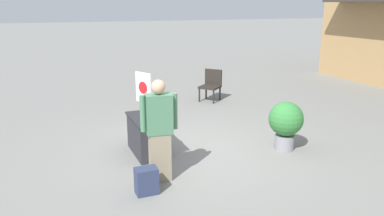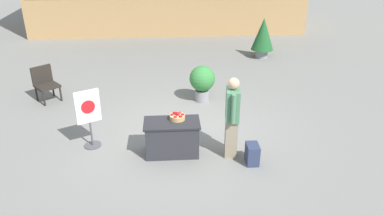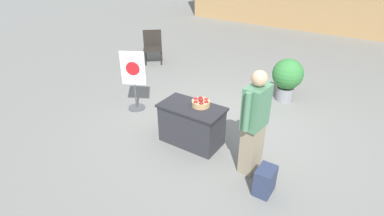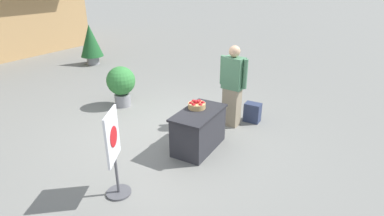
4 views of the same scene
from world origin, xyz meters
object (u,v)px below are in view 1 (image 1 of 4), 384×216
Objects in this scene: person_visitor at (159,130)px; poster_board at (144,98)px; display_table at (148,135)px; potted_plant_near_left at (286,122)px; patio_chair at (211,84)px; apple_basket at (155,115)px; backpack at (146,181)px.

person_visitor is 2.97m from poster_board.
display_table is 1.15× the size of potted_plant_near_left.
person_visitor is 1.82× the size of patio_chair.
potted_plant_near_left is at bearing 73.26° from apple_basket.
apple_basket is at bearing -6.25° from person_visitor.
display_table is at bearing -137.33° from apple_basket.
poster_board is 3.05m from patio_chair.
backpack is (1.46, -0.59, -0.59)m from apple_basket.
potted_plant_near_left is (2.58, 2.20, -0.10)m from poster_board.
poster_board reaches higher than backpack.
poster_board reaches higher than display_table.
person_visitor reaches higher than display_table.
poster_board is (-1.84, 0.29, -0.11)m from apple_basket.
display_table is 0.46m from apple_basket.
poster_board is at bearing -6.85° from patio_chair.
apple_basket reaches higher than display_table.
backpack is 6.03m from patio_chair.
poster_board is at bearing -139.62° from potted_plant_near_left.
patio_chair is 0.95× the size of potted_plant_near_left.
display_table reaches higher than backpack.
potted_plant_near_left is at bearing 103.48° from poster_board.
patio_chair is (-4.94, 3.44, 0.31)m from backpack.
apple_basket is 1.86m from poster_board.
poster_board is 1.32× the size of potted_plant_near_left.
person_visitor is 2.77m from potted_plant_near_left.
apple_basket is 0.32× the size of potted_plant_near_left.
apple_basket is 0.19× the size of person_visitor.
person_visitor is (1.20, -0.14, 0.50)m from display_table.
person_visitor is at bearing 52.69° from poster_board.
apple_basket is at bearing 42.67° from display_table.
apple_basket is (0.12, 0.11, 0.43)m from display_table.
backpack is 0.42× the size of potted_plant_near_left.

